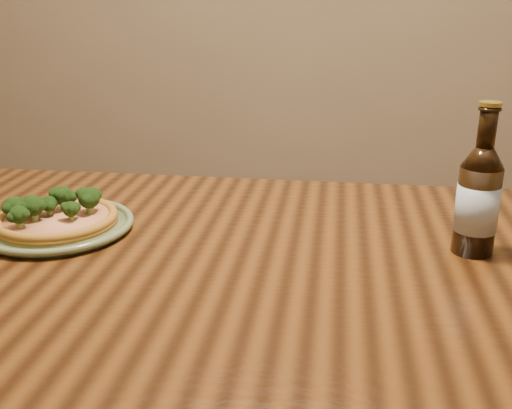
# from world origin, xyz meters

# --- Properties ---
(table) EXTENTS (1.60, 0.90, 0.75)m
(table) POSITION_xyz_m (0.00, 0.10, 0.66)
(table) COLOR #47280F
(table) RESTS_ON ground
(plate) EXTENTS (0.28, 0.28, 0.02)m
(plate) POSITION_xyz_m (-0.43, 0.17, 0.76)
(plate) COLOR #5D6F4C
(plate) RESTS_ON table
(pizza) EXTENTS (0.23, 0.23, 0.07)m
(pizza) POSITION_xyz_m (-0.43, 0.16, 0.78)
(pizza) COLOR #9D6A23
(pizza) RESTS_ON plate
(beer_bottle) EXTENTS (0.07, 0.07, 0.26)m
(beer_bottle) POSITION_xyz_m (0.33, 0.17, 0.85)
(beer_bottle) COLOR black
(beer_bottle) RESTS_ON table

